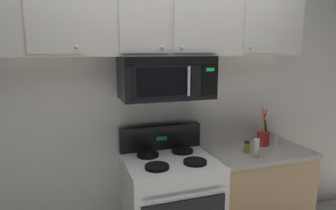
{
  "coord_description": "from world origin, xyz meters",
  "views": [
    {
      "loc": [
        -0.76,
        -1.78,
        1.8
      ],
      "look_at": [
        0.0,
        0.49,
        1.35
      ],
      "focal_mm": 31.45,
      "sensor_mm": 36.0,
      "label": 1
    }
  ],
  "objects_px": {
    "salt_shaker": "(276,139)",
    "spice_jar": "(247,147)",
    "over_range_microwave": "(166,77)",
    "pepper_mill": "(256,148)",
    "utensil_crock_red": "(263,135)",
    "stove_range": "(170,207)"
  },
  "relations": [
    {
      "from": "stove_range",
      "to": "salt_shaker",
      "type": "xyz_separation_m",
      "value": [
        1.1,
        0.05,
        0.49
      ]
    },
    {
      "from": "salt_shaker",
      "to": "spice_jar",
      "type": "height_order",
      "value": "salt_shaker"
    },
    {
      "from": "utensil_crock_red",
      "to": "pepper_mill",
      "type": "relative_size",
      "value": 2.3
    },
    {
      "from": "salt_shaker",
      "to": "pepper_mill",
      "type": "relative_size",
      "value": 0.67
    },
    {
      "from": "utensil_crock_red",
      "to": "salt_shaker",
      "type": "height_order",
      "value": "utensil_crock_red"
    },
    {
      "from": "over_range_microwave",
      "to": "pepper_mill",
      "type": "height_order",
      "value": "over_range_microwave"
    },
    {
      "from": "salt_shaker",
      "to": "pepper_mill",
      "type": "height_order",
      "value": "pepper_mill"
    },
    {
      "from": "utensil_crock_red",
      "to": "salt_shaker",
      "type": "bearing_deg",
      "value": -12.59
    },
    {
      "from": "pepper_mill",
      "to": "spice_jar",
      "type": "xyz_separation_m",
      "value": [
        0.0,
        0.14,
        -0.03
      ]
    },
    {
      "from": "utensil_crock_red",
      "to": "spice_jar",
      "type": "height_order",
      "value": "utensil_crock_red"
    },
    {
      "from": "salt_shaker",
      "to": "spice_jar",
      "type": "bearing_deg",
      "value": -165.19
    },
    {
      "from": "stove_range",
      "to": "pepper_mill",
      "type": "distance_m",
      "value": 0.89
    },
    {
      "from": "stove_range",
      "to": "spice_jar",
      "type": "bearing_deg",
      "value": -4.74
    },
    {
      "from": "utensil_crock_red",
      "to": "pepper_mill",
      "type": "height_order",
      "value": "utensil_crock_red"
    },
    {
      "from": "stove_range",
      "to": "salt_shaker",
      "type": "relative_size",
      "value": 9.98
    },
    {
      "from": "stove_range",
      "to": "salt_shaker",
      "type": "height_order",
      "value": "stove_range"
    },
    {
      "from": "stove_range",
      "to": "pepper_mill",
      "type": "xyz_separation_m",
      "value": [
        0.7,
        -0.19,
        0.52
      ]
    },
    {
      "from": "over_range_microwave",
      "to": "pepper_mill",
      "type": "xyz_separation_m",
      "value": [
        0.7,
        -0.31,
        -0.59
      ]
    },
    {
      "from": "over_range_microwave",
      "to": "pepper_mill",
      "type": "bearing_deg",
      "value": -24.01
    },
    {
      "from": "utensil_crock_red",
      "to": "stove_range",
      "type": "bearing_deg",
      "value": -175.44
    },
    {
      "from": "over_range_microwave",
      "to": "spice_jar",
      "type": "bearing_deg",
      "value": -14.04
    },
    {
      "from": "over_range_microwave",
      "to": "spice_jar",
      "type": "relative_size",
      "value": 7.24
    }
  ]
}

